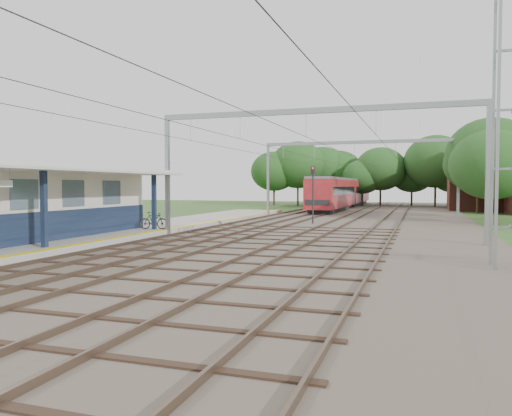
% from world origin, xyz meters
% --- Properties ---
extents(ground, '(160.00, 160.00, 0.00)m').
position_xyz_m(ground, '(0.00, 0.00, 0.00)').
color(ground, '#2D4C1E').
rests_on(ground, ground).
extents(ballast_bed, '(18.00, 90.00, 0.10)m').
position_xyz_m(ballast_bed, '(4.00, 30.00, 0.05)').
color(ballast_bed, '#473D33').
rests_on(ballast_bed, ground).
extents(platform, '(5.00, 52.00, 0.35)m').
position_xyz_m(platform, '(-7.50, 14.00, 0.17)').
color(platform, gray).
rests_on(platform, ground).
extents(yellow_stripe, '(0.45, 52.00, 0.01)m').
position_xyz_m(yellow_stripe, '(-5.25, 14.00, 0.35)').
color(yellow_stripe, yellow).
rests_on(yellow_stripe, platform).
extents(station_building, '(3.41, 18.00, 3.40)m').
position_xyz_m(station_building, '(-8.88, 7.00, 2.04)').
color(station_building, beige).
rests_on(station_building, platform).
extents(canopy, '(6.40, 20.00, 3.44)m').
position_xyz_m(canopy, '(-7.77, 6.00, 3.64)').
color(canopy, '#101C35').
rests_on(canopy, platform).
extents(rail_tracks, '(11.80, 88.00, 0.15)m').
position_xyz_m(rail_tracks, '(1.50, 30.00, 0.18)').
color(rail_tracks, brown).
rests_on(rail_tracks, ballast_bed).
extents(catenary_system, '(17.22, 88.00, 7.00)m').
position_xyz_m(catenary_system, '(3.39, 25.28, 5.51)').
color(catenary_system, gray).
rests_on(catenary_system, ground).
extents(tree_band, '(31.72, 30.88, 8.82)m').
position_xyz_m(tree_band, '(3.84, 57.12, 4.92)').
color(tree_band, '#382619').
rests_on(tree_band, ground).
extents(house_far, '(8.00, 6.12, 8.66)m').
position_xyz_m(house_far, '(16.00, 52.00, 3.23)').
color(house_far, brown).
rests_on(house_far, ground).
extents(bicycle, '(1.77, 0.87, 1.03)m').
position_xyz_m(bicycle, '(-5.94, 15.00, 0.86)').
color(bicycle, black).
rests_on(bicycle, platform).
extents(train, '(2.84, 35.32, 3.73)m').
position_xyz_m(train, '(-0.50, 54.18, 2.08)').
color(train, black).
rests_on(train, ballast_bed).
extents(signal_post, '(0.34, 0.30, 4.33)m').
position_xyz_m(signal_post, '(1.35, 25.67, 2.73)').
color(signal_post, black).
rests_on(signal_post, ground).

